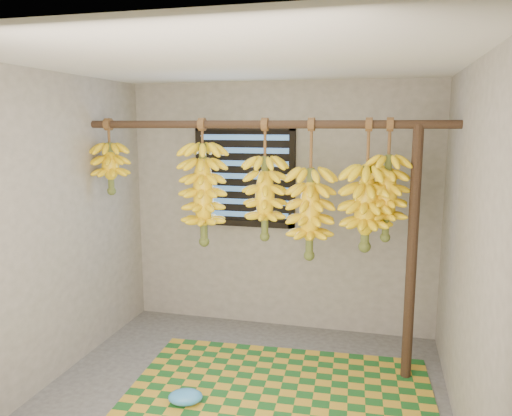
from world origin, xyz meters
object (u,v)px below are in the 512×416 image
(banana_bunch_f, at_px, (387,198))
(banana_bunch_b, at_px, (203,194))
(banana_bunch_d, at_px, (265,198))
(support_post, at_px, (412,256))
(banana_bunch_c, at_px, (310,213))
(banana_bunch_a, at_px, (111,168))
(woven_mat, at_px, (276,404))
(plastic_bag, at_px, (185,397))
(banana_bunch_e, at_px, (366,208))

(banana_bunch_f, bearing_deg, banana_bunch_b, 180.00)
(banana_bunch_d, height_order, banana_bunch_f, same)
(support_post, xyz_separation_m, banana_bunch_b, (-1.69, 0.00, 0.42))
(banana_bunch_c, bearing_deg, banana_bunch_d, 180.00)
(support_post, height_order, banana_bunch_a, banana_bunch_a)
(woven_mat, distance_m, banana_bunch_b, 1.74)
(banana_bunch_c, bearing_deg, woven_mat, -101.13)
(woven_mat, bearing_deg, banana_bunch_f, 42.11)
(support_post, height_order, plastic_bag, support_post)
(banana_bunch_c, height_order, banana_bunch_e, same)
(plastic_bag, height_order, banana_bunch_d, banana_bunch_d)
(support_post, distance_m, banana_bunch_f, 0.49)
(banana_bunch_b, height_order, banana_bunch_f, same)
(woven_mat, xyz_separation_m, plastic_bag, (-0.63, -0.17, 0.06))
(plastic_bag, relative_size, banana_bunch_f, 0.27)
(woven_mat, xyz_separation_m, banana_bunch_f, (0.72, 0.65, 1.44))
(banana_bunch_d, xyz_separation_m, banana_bunch_e, (0.81, 0.00, -0.05))
(support_post, xyz_separation_m, plastic_bag, (-1.56, -0.81, -0.94))
(woven_mat, relative_size, banana_bunch_d, 2.31)
(plastic_bag, bearing_deg, banana_bunch_a, 140.68)
(woven_mat, relative_size, plastic_bag, 8.98)
(plastic_bag, height_order, banana_bunch_e, banana_bunch_e)
(banana_bunch_a, distance_m, banana_bunch_e, 2.21)
(banana_bunch_a, bearing_deg, banana_bunch_f, 0.00)
(banana_bunch_e, bearing_deg, banana_bunch_c, 180.00)
(banana_bunch_d, bearing_deg, banana_bunch_c, 0.00)
(support_post, distance_m, banana_bunch_d, 1.23)
(banana_bunch_c, bearing_deg, plastic_bag, -133.10)
(banana_bunch_e, bearing_deg, support_post, 0.00)
(banana_bunch_c, bearing_deg, banana_bunch_f, 0.00)
(banana_bunch_d, relative_size, banana_bunch_e, 0.96)
(plastic_bag, bearing_deg, banana_bunch_b, 99.62)
(banana_bunch_f, bearing_deg, banana_bunch_a, 180.00)
(banana_bunch_a, relative_size, banana_bunch_b, 0.62)
(banana_bunch_d, bearing_deg, banana_bunch_e, 0.00)
(banana_bunch_a, xyz_separation_m, banana_bunch_c, (1.76, 0.00, -0.33))
(plastic_bag, xyz_separation_m, banana_bunch_f, (1.35, 0.81, 1.39))
(banana_bunch_b, bearing_deg, banana_bunch_c, -0.00)
(plastic_bag, xyz_separation_m, banana_bunch_b, (-0.14, 0.81, 1.36))
(banana_bunch_b, distance_m, banana_bunch_d, 0.53)
(banana_bunch_c, relative_size, banana_bunch_f, 1.20)
(support_post, relative_size, banana_bunch_c, 1.79)
(support_post, xyz_separation_m, banana_bunch_f, (-0.20, 0.00, 0.45))
(plastic_bag, xyz_separation_m, banana_bunch_e, (1.20, 0.81, 1.30))
(support_post, distance_m, banana_bunch_c, 0.85)
(woven_mat, xyz_separation_m, banana_bunch_e, (0.56, 0.65, 1.36))
(support_post, relative_size, banana_bunch_d, 2.04)
(woven_mat, distance_m, banana_bunch_d, 1.57)
(support_post, xyz_separation_m, banana_bunch_a, (-2.55, 0.00, 0.62))
(support_post, height_order, banana_bunch_f, banana_bunch_f)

